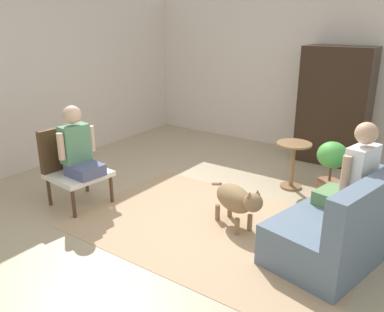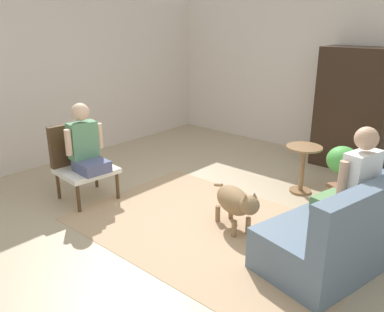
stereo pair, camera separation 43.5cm
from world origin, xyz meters
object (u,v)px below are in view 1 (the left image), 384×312
(dog, at_px, (237,199))
(armoire_cabinet, at_px, (335,106))
(potted_plant, at_px, (331,165))
(armchair, at_px, (71,162))
(person_on_armchair, at_px, (78,147))
(couch, at_px, (354,219))
(person_on_couch, at_px, (354,176))
(round_end_table, at_px, (293,160))

(dog, distance_m, armoire_cabinet, 2.89)
(potted_plant, bearing_deg, dog, -112.63)
(armchair, height_order, potted_plant, armchair)
(armchair, xyz_separation_m, person_on_armchair, (0.17, -0.02, 0.23))
(couch, height_order, person_on_armchair, person_on_armchair)
(dog, bearing_deg, potted_plant, 67.37)
(dog, bearing_deg, armchair, -164.22)
(potted_plant, bearing_deg, person_on_armchair, -140.75)
(person_on_armchair, bearing_deg, potted_plant, 39.25)
(armchair, height_order, person_on_armchair, person_on_armchair)
(person_on_couch, xyz_separation_m, round_end_table, (-1.03, 1.11, -0.36))
(armchair, relative_size, potted_plant, 1.28)
(couch, distance_m, armchair, 3.33)
(person_on_armchair, height_order, round_end_table, person_on_armchair)
(couch, height_order, person_on_couch, person_on_couch)
(armchair, xyz_separation_m, potted_plant, (2.63, 1.99, -0.10))
(couch, bearing_deg, armoire_cabinet, 111.80)
(round_end_table, bearing_deg, person_on_armchair, -133.91)
(person_on_couch, height_order, dog, person_on_couch)
(person_on_armchair, distance_m, armoire_cabinet, 3.98)
(armchair, distance_m, person_on_couch, 3.28)
(dog, relative_size, potted_plant, 1.09)
(armchair, height_order, armoire_cabinet, armoire_cabinet)
(couch, xyz_separation_m, person_on_couch, (-0.06, -0.01, 0.46))
(person_on_armchair, relative_size, potted_plant, 1.11)
(person_on_couch, distance_m, round_end_table, 1.56)
(round_end_table, bearing_deg, person_on_couch, -47.06)
(armchair, xyz_separation_m, person_on_couch, (3.14, 0.89, 0.24))
(person_on_armchair, xyz_separation_m, armoire_cabinet, (2.03, 3.41, 0.16))
(couch, relative_size, round_end_table, 3.14)
(dog, bearing_deg, couch, 15.85)
(person_on_armchair, relative_size, dog, 1.02)
(dog, relative_size, armoire_cabinet, 0.44)
(potted_plant, bearing_deg, couch, -62.16)
(person_on_couch, height_order, potted_plant, person_on_couch)
(armoire_cabinet, bearing_deg, armchair, -122.93)
(round_end_table, bearing_deg, armoire_cabinet, 86.30)
(person_on_couch, bearing_deg, round_end_table, 132.94)
(dog, height_order, armoire_cabinet, armoire_cabinet)
(person_on_couch, bearing_deg, potted_plant, 115.18)
(person_on_couch, height_order, round_end_table, person_on_couch)
(potted_plant, bearing_deg, armoire_cabinet, 106.77)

